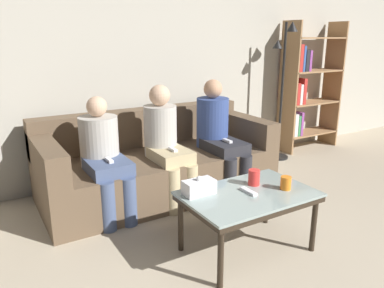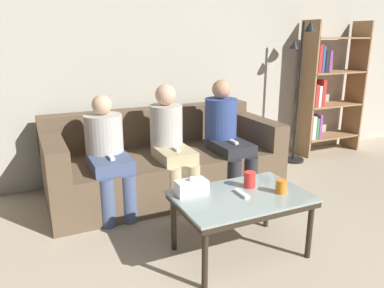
% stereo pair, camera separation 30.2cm
% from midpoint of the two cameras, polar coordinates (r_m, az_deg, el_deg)
% --- Properties ---
extents(wall_back, '(12.00, 0.06, 2.60)m').
position_cam_midpoint_polar(wall_back, '(4.05, -11.55, 12.90)').
color(wall_back, '#B7B2A3').
rests_on(wall_back, ground_plane).
extents(couch, '(2.22, 0.97, 0.79)m').
position_cam_midpoint_polar(couch, '(3.72, -7.75, -3.06)').
color(couch, brown).
rests_on(couch, ground_plane).
extents(coffee_table, '(0.91, 0.60, 0.45)m').
position_cam_midpoint_polar(coffee_table, '(2.66, 5.34, -8.38)').
color(coffee_table, '#8C9E99').
rests_on(coffee_table, ground_plane).
extents(cup_near_left, '(0.08, 0.08, 0.12)m').
position_cam_midpoint_polar(cup_near_left, '(2.76, 6.34, -5.14)').
color(cup_near_left, red).
rests_on(cup_near_left, coffee_table).
extents(cup_near_right, '(0.08, 0.08, 0.10)m').
position_cam_midpoint_polar(cup_near_right, '(2.72, 11.03, -5.91)').
color(cup_near_right, orange).
rests_on(cup_near_right, coffee_table).
extents(tissue_box, '(0.22, 0.12, 0.13)m').
position_cam_midpoint_polar(tissue_box, '(2.59, -2.27, -6.62)').
color(tissue_box, white).
rests_on(tissue_box, coffee_table).
extents(game_remote, '(0.04, 0.15, 0.02)m').
position_cam_midpoint_polar(game_remote, '(2.63, 5.37, -7.27)').
color(game_remote, white).
rests_on(game_remote, coffee_table).
extents(bookshelf, '(0.88, 0.32, 1.69)m').
position_cam_midpoint_polar(bookshelf, '(5.21, 15.26, 8.27)').
color(bookshelf, '#9E754C').
rests_on(bookshelf, ground_plane).
extents(standing_lamp, '(0.31, 0.26, 1.67)m').
position_cam_midpoint_polar(standing_lamp, '(4.71, 11.97, 9.95)').
color(standing_lamp, black).
rests_on(standing_lamp, ground_plane).
extents(seated_person_left_end, '(0.33, 0.63, 1.02)m').
position_cam_midpoint_polar(seated_person_left_end, '(3.28, -15.91, -1.48)').
color(seated_person_left_end, '#47567A').
rests_on(seated_person_left_end, ground_plane).
extents(seated_person_mid_left, '(0.31, 0.62, 1.08)m').
position_cam_midpoint_polar(seated_person_mid_left, '(3.46, -6.54, 0.37)').
color(seated_person_mid_left, tan).
rests_on(seated_person_mid_left, ground_plane).
extents(seated_person_mid_right, '(0.32, 0.66, 1.10)m').
position_cam_midpoint_polar(seated_person_mid_right, '(3.72, 1.73, 1.74)').
color(seated_person_mid_right, '#28282D').
rests_on(seated_person_mid_right, ground_plane).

